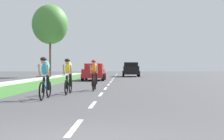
{
  "coord_description": "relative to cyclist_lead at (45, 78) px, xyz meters",
  "views": [
    {
      "loc": [
        0.95,
        -4.51,
        1.21
      ],
      "look_at": [
        0.01,
        23.13,
        0.94
      ],
      "focal_mm": 49.45,
      "sensor_mm": 36.0,
      "label": 1
    }
  ],
  "objects": [
    {
      "name": "cyclist_distant",
      "position": [
        1.46,
        4.28,
        0.0
      ],
      "size": [
        0.42,
        1.72,
        1.58
      ],
      "color": "black",
      "rests_on": "ground_plane"
    },
    {
      "name": "cyclist_lead",
      "position": [
        0.0,
        0.0,
        0.0
      ],
      "size": [
        0.42,
        1.72,
        1.58
      ],
      "color": "black",
      "rests_on": "ground_plane"
    },
    {
      "name": "cyclist_trailing",
      "position": [
        0.5,
        2.13,
        0.0
      ],
      "size": [
        0.42,
        1.72,
        1.58
      ],
      "color": "black",
      "rests_on": "ground_plane"
    },
    {
      "name": "suv_black",
      "position": [
        3.97,
        27.58,
        0.14
      ],
      "size": [
        2.15,
        4.7,
        1.79
      ],
      "color": "black",
      "rests_on": "ground_plane"
    },
    {
      "name": "sedan_red",
      "position": [
        0.34,
        16.4,
        -0.04
      ],
      "size": [
        1.98,
        4.3,
        1.52
      ],
      "color": "red",
      "rests_on": "ground_plane"
    },
    {
      "name": "ground_plane",
      "position": [
        1.96,
        13.01,
        -0.81
      ],
      "size": [
        120.0,
        120.0,
        0.0
      ],
      "primitive_type": "plane",
      "color": "#424244"
    },
    {
      "name": "lane_markings_center",
      "position": [
        1.96,
        17.01,
        -0.81
      ],
      "size": [
        0.12,
        54.07,
        0.01
      ],
      "color": "white",
      "rests_on": "ground_plane"
    },
    {
      "name": "street_tree_far",
      "position": [
        -5.78,
        25.29,
        5.51
      ],
      "size": [
        4.31,
        4.31,
        8.71
      ],
      "color": "brown",
      "rests_on": "ground_plane"
    },
    {
      "name": "grass_verge",
      "position": [
        -3.13,
        13.01,
        -0.81
      ],
      "size": [
        2.83,
        70.0,
        0.01
      ],
      "primitive_type": "cube",
      "color": "#38722D",
      "rests_on": "ground_plane"
    },
    {
      "name": "sidewalk_concrete",
      "position": [
        -5.46,
        13.01,
        -0.81
      ],
      "size": [
        1.83,
        70.0,
        0.1
      ],
      "primitive_type": "cube",
      "color": "#B2ADA3",
      "rests_on": "ground_plane"
    }
  ]
}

